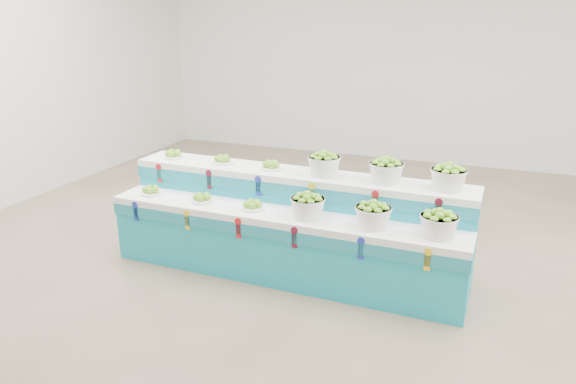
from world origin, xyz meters
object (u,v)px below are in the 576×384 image
object	(u,v)px
basket_lower_left	(308,205)
plate_upper_mid	(223,159)
basket_upper_right	(448,177)
display_stand	(288,225)

from	to	relation	value
basket_lower_left	plate_upper_mid	xyz separation A→B (m)	(-1.18, 0.48, 0.23)
basket_upper_right	display_stand	bearing A→B (deg)	-172.47
basket_lower_left	plate_upper_mid	bearing A→B (deg)	157.71
plate_upper_mid	basket_upper_right	size ratio (longest dim) A/B	0.71
basket_lower_left	basket_upper_right	world-z (taller)	basket_upper_right
display_stand	plate_upper_mid	distance (m)	1.07
basket_lower_left	plate_upper_mid	size ratio (longest dim) A/B	1.40
basket_lower_left	basket_upper_right	distance (m)	1.35
display_stand	basket_lower_left	world-z (taller)	display_stand
basket_lower_left	basket_upper_right	size ratio (longest dim) A/B	1.00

